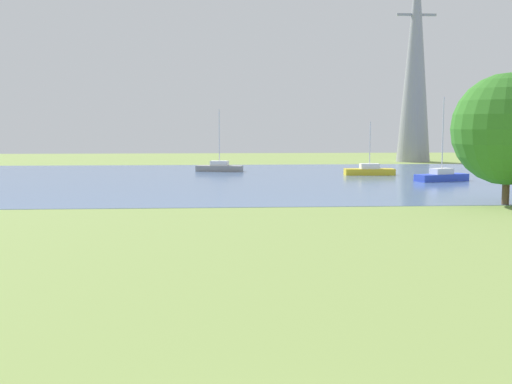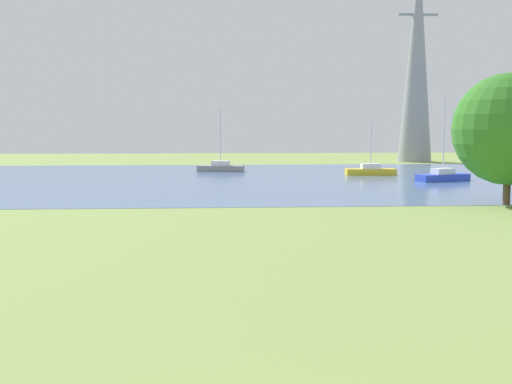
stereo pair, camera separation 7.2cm
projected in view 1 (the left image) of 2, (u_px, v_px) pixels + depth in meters
The scene contains 7 objects.
ground_plane at pixel (218, 230), 29.29m from camera, with size 160.00×160.00×0.00m, color #7F994C.
water_surface at pixel (216, 179), 57.07m from camera, with size 140.00×40.00×0.02m, color #5673A2.
sailboat_gray at pixel (219, 167), 66.22m from camera, with size 5.02×2.57×6.44m.
sailboat_blue at pixel (442, 176), 54.84m from camera, with size 5.02×3.04×7.24m.
sailboat_yellow at pixel (369, 171), 61.46m from camera, with size 4.85×1.65×5.14m.
tree_mid_shore at pixel (508, 129), 38.23m from camera, with size 6.78×6.78×7.99m.
electricity_pylon at pixel (415, 56), 82.74m from camera, with size 6.40×4.40×27.61m.
Camera 1 is at (-0.13, -6.99, 4.87)m, focal length 44.46 mm.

